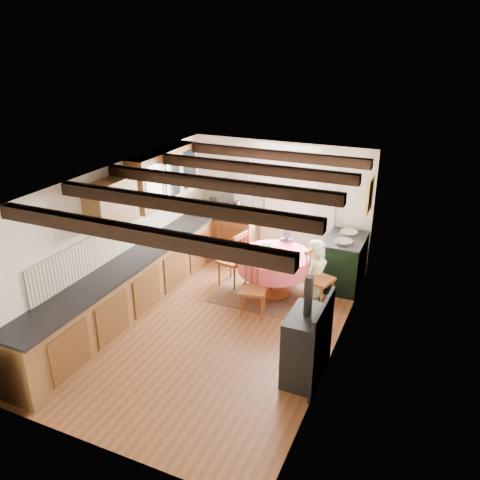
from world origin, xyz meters
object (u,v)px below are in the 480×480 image
at_px(cup, 281,260).
at_px(chair_left, 232,258).
at_px(dining_table, 274,274).
at_px(aga_range, 344,262).
at_px(cast_iron_stove, 306,329).
at_px(child_far, 286,253).
at_px(chair_right, 320,278).
at_px(chair_near, 253,288).
at_px(child_right, 315,270).

bearing_deg(cup, chair_left, 163.51).
distance_m(dining_table, aga_range, 1.32).
xyz_separation_m(aga_range, cast_iron_stove, (0.11, -2.79, 0.28)).
bearing_deg(aga_range, cast_iron_stove, -87.75).
relative_size(cast_iron_stove, child_far, 1.48).
xyz_separation_m(chair_right, aga_range, (0.22, 0.85, -0.03)).
relative_size(chair_near, child_far, 0.94).
bearing_deg(chair_left, dining_table, 98.74).
relative_size(chair_near, chair_right, 0.96).
height_order(chair_left, child_right, child_right).
bearing_deg(child_far, chair_near, 80.97).
height_order(dining_table, cast_iron_stove, cast_iron_stove).
bearing_deg(chair_left, cast_iron_stove, 54.91).
bearing_deg(dining_table, chair_near, -95.07).
relative_size(chair_near, chair_left, 0.93).
distance_m(cast_iron_stove, child_right, 2.18).
bearing_deg(child_right, chair_left, 108.85).
height_order(chair_right, cup, chair_right).
bearing_deg(aga_range, cup, -127.81).
bearing_deg(chair_right, cast_iron_stove, -153.24).
bearing_deg(chair_right, child_far, 67.74).
relative_size(chair_left, cast_iron_stove, 0.69).
relative_size(dining_table, cup, 14.01).
bearing_deg(cup, dining_table, 127.04).
height_order(aga_range, cast_iron_stove, cast_iron_stove).
xyz_separation_m(chair_near, cup, (0.28, 0.53, 0.33)).
bearing_deg(cast_iron_stove, chair_near, 135.82).
xyz_separation_m(aga_range, child_right, (-0.35, -0.67, 0.07)).
bearing_deg(cast_iron_stove, child_far, 113.83).
xyz_separation_m(child_right, cup, (-0.49, -0.41, 0.26)).
bearing_deg(chair_left, chair_near, 52.49).
distance_m(chair_near, cup, 0.68).
relative_size(chair_near, child_right, 0.88).
relative_size(dining_table, cast_iron_stove, 0.84).
height_order(aga_range, child_far, child_far).
distance_m(aga_range, child_far, 1.06).
relative_size(dining_table, chair_near, 1.32).
distance_m(aga_range, cast_iron_stove, 2.81).
distance_m(chair_right, child_far, 1.06).
distance_m(dining_table, chair_left, 0.82).
bearing_deg(child_right, child_far, 69.45).
xyz_separation_m(dining_table, chair_right, (0.82, -0.04, 0.12)).
bearing_deg(aga_range, chair_right, -104.85).
height_order(dining_table, aga_range, aga_range).
height_order(chair_near, cast_iron_stove, cast_iron_stove).
bearing_deg(child_right, cast_iron_stove, -152.93).
relative_size(chair_right, cup, 11.05).
height_order(dining_table, chair_near, chair_near).
bearing_deg(chair_right, child_right, 52.19).
bearing_deg(child_far, cup, 96.80).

